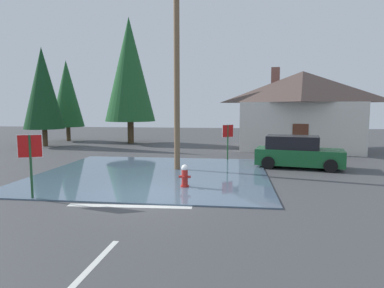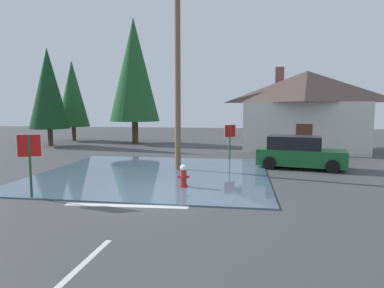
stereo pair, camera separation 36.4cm
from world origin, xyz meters
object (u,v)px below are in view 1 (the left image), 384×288
object	(u,v)px
pine_tree_mid_left	(67,94)
utility_pole	(177,63)
house	(302,109)
stop_sign_near	(30,153)
stop_sign_far	(228,135)
pine_tree_short_left	(130,70)
pine_tree_tall_left	(43,88)
parked_car	(297,153)
fire_hydrant	(185,177)

from	to	relation	value
pine_tree_mid_left	utility_pole	bearing A→B (deg)	-46.95
house	stop_sign_near	bearing A→B (deg)	-127.15
stop_sign_near	stop_sign_far	xyz separation A→B (m)	(6.29, 9.23, -0.08)
pine_tree_mid_left	pine_tree_short_left	size ratio (longest dim) A/B	0.69
house	pine_tree_mid_left	xyz separation A→B (m)	(-20.02, 3.99, 1.38)
utility_pole	pine_tree_tall_left	world-z (taller)	utility_pole
utility_pole	parked_car	bearing A→B (deg)	13.62
stop_sign_far	pine_tree_short_left	bearing A→B (deg)	134.50
utility_pole	pine_tree_short_left	bearing A→B (deg)	116.90
stop_sign_near	house	size ratio (longest dim) A/B	0.22
stop_sign_far	pine_tree_short_left	world-z (taller)	pine_tree_short_left
pine_tree_tall_left	pine_tree_mid_left	world-z (taller)	pine_tree_tall_left
house	pine_tree_tall_left	xyz separation A→B (m)	(-19.76, -0.35, 1.62)
parked_car	pine_tree_short_left	xyz separation A→B (m)	(-12.03, 10.55, 5.45)
fire_hydrant	stop_sign_far	world-z (taller)	stop_sign_far
stop_sign_near	utility_pole	distance (m)	7.91
house	parked_car	bearing A→B (deg)	-101.84
stop_sign_far	parked_car	size ratio (longest dim) A/B	0.46
pine_tree_mid_left	pine_tree_short_left	distance (m)	6.75
utility_pole	pine_tree_short_left	xyz separation A→B (m)	(-6.09, 12.00, 1.06)
stop_sign_near	pine_tree_tall_left	distance (m)	17.23
utility_pole	pine_tree_tall_left	xyz separation A→B (m)	(-12.16, 8.96, -0.61)
pine_tree_mid_left	house	bearing A→B (deg)	-11.26
fire_hydrant	pine_tree_mid_left	world-z (taller)	pine_tree_mid_left
house	pine_tree_tall_left	bearing A→B (deg)	-178.98
utility_pole	house	world-z (taller)	utility_pole
house	pine_tree_tall_left	world-z (taller)	pine_tree_tall_left
utility_pole	stop_sign_far	size ratio (longest dim) A/B	4.79
stop_sign_near	house	distance (m)	19.09
house	pine_tree_tall_left	distance (m)	19.83
utility_pole	stop_sign_near	bearing A→B (deg)	-123.63
fire_hydrant	pine_tree_tall_left	xyz separation A→B (m)	(-13.07, 12.59, 4.11)
utility_pole	parked_car	xyz separation A→B (m)	(5.95, 1.44, -4.39)
parked_car	pine_tree_short_left	size ratio (longest dim) A/B	0.43
fire_hydrant	pine_tree_tall_left	distance (m)	18.61
fire_hydrant	house	distance (m)	14.78
stop_sign_far	pine_tree_tall_left	distance (m)	15.89
utility_pole	pine_tree_tall_left	bearing A→B (deg)	143.63
fire_hydrant	pine_tree_mid_left	bearing A→B (deg)	128.22
pine_tree_short_left	utility_pole	bearing A→B (deg)	-63.10
utility_pole	pine_tree_short_left	size ratio (longest dim) A/B	0.94
fire_hydrant	stop_sign_far	size ratio (longest dim) A/B	0.43
stop_sign_near	pine_tree_tall_left	world-z (taller)	pine_tree_tall_left
stop_sign_near	pine_tree_mid_left	world-z (taller)	pine_tree_mid_left
fire_hydrant	pine_tree_short_left	xyz separation A→B (m)	(-6.99, 15.63, 5.78)
fire_hydrant	stop_sign_far	distance (m)	7.23
pine_tree_tall_left	pine_tree_short_left	world-z (taller)	pine_tree_short_left
house	pine_tree_short_left	xyz separation A→B (m)	(-13.68, 2.68, 3.29)
utility_pole	parked_car	world-z (taller)	utility_pole
stop_sign_near	pine_tree_tall_left	bearing A→B (deg)	119.14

